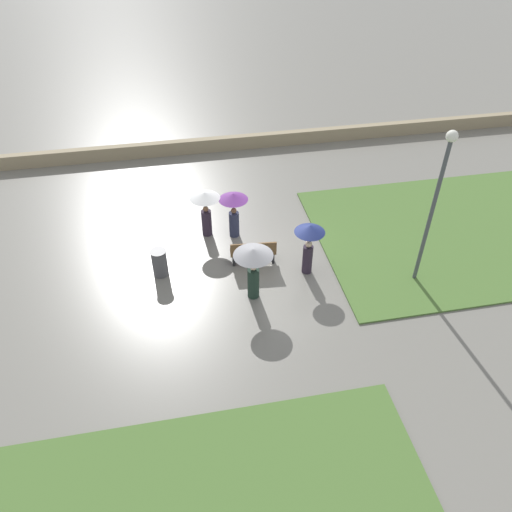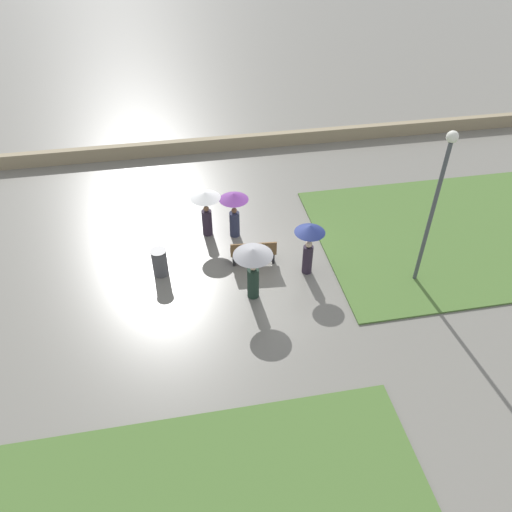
{
  "view_description": "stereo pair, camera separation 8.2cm",
  "coord_description": "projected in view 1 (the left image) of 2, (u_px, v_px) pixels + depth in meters",
  "views": [
    {
      "loc": [
        3.15,
        12.28,
        10.68
      ],
      "look_at": [
        0.89,
        0.41,
        0.82
      ],
      "focal_mm": 35.0,
      "sensor_mm": 36.0,
      "label": 1
    },
    {
      "loc": [
        3.07,
        12.29,
        10.68
      ],
      "look_at": [
        0.89,
        0.41,
        0.82
      ],
      "focal_mm": 35.0,
      "sensor_mm": 36.0,
      "label": 2
    }
  ],
  "objects": [
    {
      "name": "ground_plane",
      "position": [
        280.0,
        264.0,
        16.55
      ],
      "size": [
        90.0,
        90.0,
        0.0
      ],
      "primitive_type": "plane",
      "color": "slate"
    },
    {
      "name": "lawn_patch_near",
      "position": [
        456.0,
        232.0,
        17.88
      ],
      "size": [
        9.88,
        7.2,
        0.06
      ],
      "color": "#4C7033",
      "rests_on": "ground_plane"
    },
    {
      "name": "parapet_wall",
      "position": [
        239.0,
        142.0,
        22.79
      ],
      "size": [
        45.0,
        0.35,
        0.61
      ],
      "color": "gray",
      "rests_on": "ground_plane"
    },
    {
      "name": "park_bench",
      "position": [
        253.0,
        252.0,
        16.32
      ],
      "size": [
        1.53,
        0.55,
        0.9
      ],
      "rotation": [
        0.0,
        0.0,
        -0.09
      ],
      "color": "brown",
      "rests_on": "ground_plane"
    },
    {
      "name": "lamp_post",
      "position": [
        437.0,
        193.0,
        13.97
      ],
      "size": [
        0.32,
        0.32,
        5.1
      ],
      "color": "#474C51",
      "rests_on": "ground_plane"
    },
    {
      "name": "trash_bin",
      "position": [
        160.0,
        263.0,
        15.88
      ],
      "size": [
        0.53,
        0.53,
        0.95
      ],
      "color": "#4C4C51",
      "rests_on": "ground_plane"
    },
    {
      "name": "crowd_person_grey",
      "position": [
        253.0,
        262.0,
        14.53
      ],
      "size": [
        1.18,
        1.18,
        1.83
      ],
      "rotation": [
        0.0,
        0.0,
        2.29
      ],
      "color": "#1E3328",
      "rests_on": "ground_plane"
    },
    {
      "name": "crowd_person_navy",
      "position": [
        309.0,
        239.0,
        15.43
      ],
      "size": [
        0.96,
        0.96,
        1.85
      ],
      "rotation": [
        0.0,
        0.0,
        5.33
      ],
      "color": "#2D2333",
      "rests_on": "ground_plane"
    },
    {
      "name": "crowd_person_white",
      "position": [
        205.0,
        205.0,
        17.08
      ],
      "size": [
        1.06,
        1.06,
        1.74
      ],
      "rotation": [
        0.0,
        0.0,
        0.05
      ],
      "color": "#2D2333",
      "rests_on": "ground_plane"
    },
    {
      "name": "crowd_person_purple",
      "position": [
        234.0,
        206.0,
        17.03
      ],
      "size": [
        1.01,
        1.01,
        1.74
      ],
      "rotation": [
        0.0,
        0.0,
        1.97
      ],
      "color": "#282D47",
      "rests_on": "ground_plane"
    }
  ]
}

